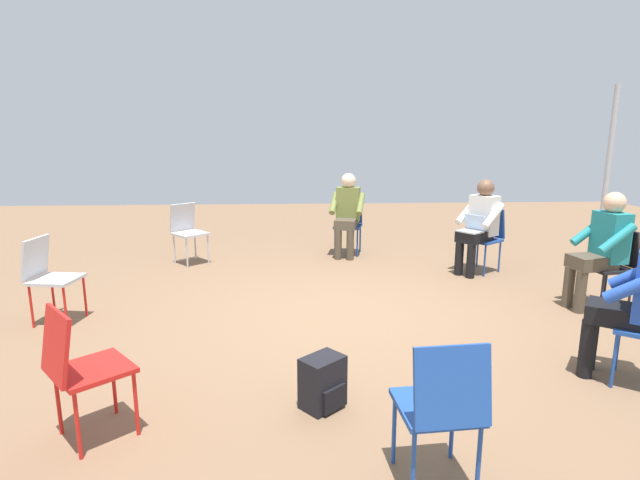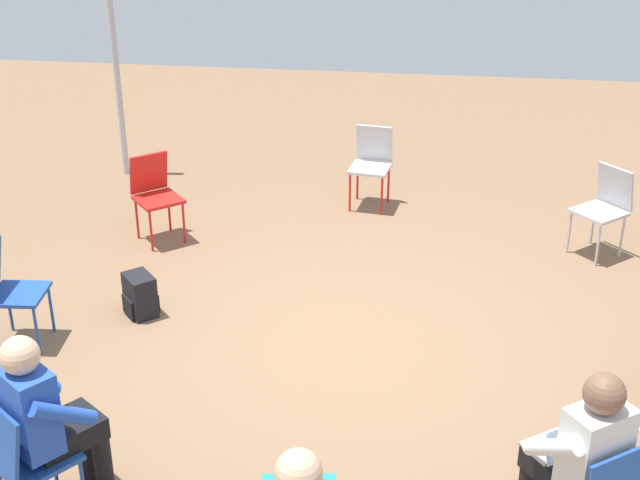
{
  "view_description": "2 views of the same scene",
  "coord_description": "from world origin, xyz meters",
  "px_view_note": "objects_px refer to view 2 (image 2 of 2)",
  "views": [
    {
      "loc": [
        4.8,
        -0.46,
        1.83
      ],
      "look_at": [
        -0.39,
        -0.19,
        0.71
      ],
      "focal_mm": 28.0,
      "sensor_mm": 36.0,
      "label": 1
    },
    {
      "loc": [
        -0.63,
        5.9,
        3.77
      ],
      "look_at": [
        0.2,
        -0.24,
        0.8
      ],
      "focal_mm": 50.0,
      "sensor_mm": 36.0,
      "label": 2
    }
  ],
  "objects_px": {
    "chair_southeast": "(155,191)",
    "backpack_near_laptop_user": "(140,297)",
    "chair_northeast": "(24,455)",
    "chair_east": "(8,287)",
    "person_in_blue": "(46,414)",
    "person_with_laptop": "(580,452)",
    "chair_southwest": "(605,205)",
    "chair_south": "(372,161)"
  },
  "relations": [
    {
      "from": "chair_northeast",
      "to": "chair_east",
      "type": "bearing_deg",
      "value": 154.96
    },
    {
      "from": "chair_south",
      "to": "chair_east",
      "type": "bearing_deg",
      "value": 58.82
    },
    {
      "from": "person_in_blue",
      "to": "backpack_near_laptop_user",
      "type": "height_order",
      "value": "person_in_blue"
    },
    {
      "from": "chair_east",
      "to": "chair_southeast",
      "type": "xyz_separation_m",
      "value": [
        -0.54,
        -2.01,
        0.0
      ]
    },
    {
      "from": "person_with_laptop",
      "to": "chair_northeast",
      "type": "bearing_deg",
      "value": 147.94
    },
    {
      "from": "chair_east",
      "to": "chair_southwest",
      "type": "bearing_deg",
      "value": 110.61
    },
    {
      "from": "person_in_blue",
      "to": "backpack_near_laptop_user",
      "type": "xyz_separation_m",
      "value": [
        0.24,
        -2.3,
        -0.54
      ]
    },
    {
      "from": "chair_southeast",
      "to": "person_with_laptop",
      "type": "height_order",
      "value": "person_with_laptop"
    },
    {
      "from": "chair_east",
      "to": "person_with_laptop",
      "type": "bearing_deg",
      "value": 62.9
    },
    {
      "from": "chair_southwest",
      "to": "chair_south",
      "type": "relative_size",
      "value": 1.0
    },
    {
      "from": "chair_southeast",
      "to": "chair_east",
      "type": "bearing_deg",
      "value": 34.04
    },
    {
      "from": "chair_northeast",
      "to": "backpack_near_laptop_user",
      "type": "xyz_separation_m",
      "value": [
        0.14,
        -2.43,
        -0.34
      ]
    },
    {
      "from": "chair_southeast",
      "to": "backpack_near_laptop_user",
      "type": "distance_m",
      "value": 1.52
    },
    {
      "from": "chair_south",
      "to": "person_in_blue",
      "type": "bearing_deg",
      "value": 81.2
    },
    {
      "from": "chair_east",
      "to": "person_with_laptop",
      "type": "xyz_separation_m",
      "value": [
        -4.05,
        1.68,
        0.2
      ]
    },
    {
      "from": "chair_northeast",
      "to": "chair_south",
      "type": "height_order",
      "value": "same"
    },
    {
      "from": "chair_east",
      "to": "person_with_laptop",
      "type": "height_order",
      "value": "person_with_laptop"
    },
    {
      "from": "chair_southeast",
      "to": "backpack_near_laptop_user",
      "type": "bearing_deg",
      "value": 60.75
    },
    {
      "from": "chair_east",
      "to": "backpack_near_laptop_user",
      "type": "height_order",
      "value": "chair_east"
    },
    {
      "from": "chair_southwest",
      "to": "person_with_laptop",
      "type": "xyz_separation_m",
      "value": [
        0.74,
        3.93,
        0.2
      ]
    },
    {
      "from": "chair_east",
      "to": "chair_southeast",
      "type": "relative_size",
      "value": 1.0
    },
    {
      "from": "backpack_near_laptop_user",
      "to": "person_in_blue",
      "type": "bearing_deg",
      "value": 95.9
    },
    {
      "from": "person_in_blue",
      "to": "backpack_near_laptop_user",
      "type": "distance_m",
      "value": 2.37
    },
    {
      "from": "person_in_blue",
      "to": "chair_east",
      "type": "bearing_deg",
      "value": 159.19
    },
    {
      "from": "chair_northeast",
      "to": "chair_south",
      "type": "bearing_deg",
      "value": 109.98
    },
    {
      "from": "chair_southeast",
      "to": "person_with_laptop",
      "type": "relative_size",
      "value": 0.69
    },
    {
      "from": "chair_east",
      "to": "chair_southwest",
      "type": "distance_m",
      "value": 5.3
    },
    {
      "from": "chair_southwest",
      "to": "backpack_near_laptop_user",
      "type": "distance_m",
      "value": 4.31
    },
    {
      "from": "chair_southwest",
      "to": "chair_south",
      "type": "distance_m",
      "value": 2.41
    },
    {
      "from": "chair_east",
      "to": "person_in_blue",
      "type": "distance_m",
      "value": 2.06
    },
    {
      "from": "chair_south",
      "to": "backpack_near_laptop_user",
      "type": "relative_size",
      "value": 2.36
    },
    {
      "from": "chair_southeast",
      "to": "chair_south",
      "type": "bearing_deg",
      "value": 168.38
    },
    {
      "from": "chair_east",
      "to": "person_in_blue",
      "type": "height_order",
      "value": "person_in_blue"
    },
    {
      "from": "chair_northeast",
      "to": "backpack_near_laptop_user",
      "type": "relative_size",
      "value": 2.36
    },
    {
      "from": "chair_southwest",
      "to": "person_with_laptop",
      "type": "bearing_deg",
      "value": 126.93
    },
    {
      "from": "chair_east",
      "to": "person_in_blue",
      "type": "bearing_deg",
      "value": 27.21
    },
    {
      "from": "chair_southwest",
      "to": "backpack_near_laptop_user",
      "type": "height_order",
      "value": "chair_southwest"
    },
    {
      "from": "chair_southeast",
      "to": "chair_southwest",
      "type": "bearing_deg",
      "value": 142.51
    },
    {
      "from": "chair_southwest",
      "to": "chair_northeast",
      "type": "bearing_deg",
      "value": 94.86
    },
    {
      "from": "chair_southeast",
      "to": "person_in_blue",
      "type": "distance_m",
      "value": 3.79
    },
    {
      "from": "chair_northeast",
      "to": "chair_east",
      "type": "distance_m",
      "value": 2.11
    },
    {
      "from": "chair_northeast",
      "to": "chair_southeast",
      "type": "xyz_separation_m",
      "value": [
        0.43,
        -3.88,
        0.0
      ]
    }
  ]
}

